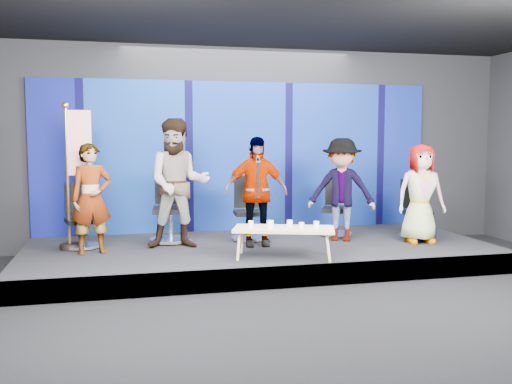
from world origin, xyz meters
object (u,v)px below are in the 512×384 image
(chair_c, at_px, (249,219))
(flag_stand, at_px, (75,172))
(chair_a, at_px, (81,227))
(chair_d, at_px, (336,216))
(mug_e, at_px, (316,224))
(chair_e, at_px, (415,218))
(chair_b, at_px, (171,217))
(panelist_e, at_px, (421,194))
(panelist_c, at_px, (256,191))
(mug_a, at_px, (251,224))
(mug_c, at_px, (290,223))
(mug_d, at_px, (301,225))
(panelist_d, at_px, (342,190))
(mug_b, at_px, (270,224))
(panelist_b, at_px, (178,183))
(panelist_a, at_px, (91,199))
(coffee_table, at_px, (284,230))

(chair_c, bearing_deg, flag_stand, -172.09)
(chair_a, distance_m, chair_d, 4.10)
(chair_a, xyz_separation_m, mug_e, (3.16, -1.50, 0.15))
(chair_e, bearing_deg, chair_b, -179.99)
(panelist_e, bearing_deg, chair_c, 168.60)
(panelist_c, distance_m, chair_e, 2.78)
(mug_a, distance_m, mug_c, 0.53)
(chair_b, relative_size, mug_c, 12.74)
(chair_e, distance_m, mug_d, 2.64)
(panelist_e, bearing_deg, panelist_d, 165.81)
(panelist_e, bearing_deg, flag_stand, 179.79)
(chair_a, distance_m, panelist_c, 2.65)
(chair_b, xyz_separation_m, panelist_c, (1.23, -0.61, 0.44))
(mug_b, bearing_deg, panelist_b, 136.05)
(panelist_a, height_order, mug_a, panelist_a)
(chair_a, distance_m, mug_c, 3.13)
(panelist_a, distance_m, panelist_c, 2.39)
(panelist_b, relative_size, coffee_table, 1.31)
(panelist_a, relative_size, coffee_table, 1.06)
(chair_c, relative_size, mug_d, 12.11)
(coffee_table, height_order, mug_a, mug_a)
(chair_b, relative_size, mug_d, 14.08)
(panelist_a, relative_size, panelist_e, 1.02)
(chair_d, distance_m, mug_c, 1.95)
(chair_c, height_order, chair_d, chair_c)
(mug_a, bearing_deg, mug_d, -25.05)
(coffee_table, bearing_deg, mug_c, 28.21)
(panelist_e, bearing_deg, mug_d, -154.25)
(panelist_a, height_order, mug_c, panelist_a)
(chair_a, distance_m, panelist_b, 1.59)
(chair_c, distance_m, mug_d, 1.64)
(panelist_b, height_order, mug_b, panelist_b)
(panelist_e, relative_size, mug_e, 17.12)
(flag_stand, bearing_deg, mug_d, -27.95)
(mug_e, height_order, flag_stand, flag_stand)
(chair_d, height_order, mug_a, chair_d)
(panelist_d, relative_size, mug_b, 15.06)
(panelist_b, xyz_separation_m, coffee_table, (1.32, -1.07, -0.58))
(chair_b, height_order, mug_e, chair_b)
(mug_b, bearing_deg, panelist_a, 158.58)
(chair_b, bearing_deg, flag_stand, -162.43)
(panelist_a, distance_m, mug_d, 2.97)
(chair_a, distance_m, panelist_a, 0.68)
(mug_a, height_order, mug_c, mug_c)
(panelist_e, bearing_deg, panelist_b, -179.92)
(coffee_table, bearing_deg, mug_e, -15.21)
(chair_c, bearing_deg, chair_b, 178.86)
(panelist_c, bearing_deg, panelist_a, -174.94)
(chair_b, relative_size, panelist_c, 0.72)
(chair_c, bearing_deg, mug_c, -75.54)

